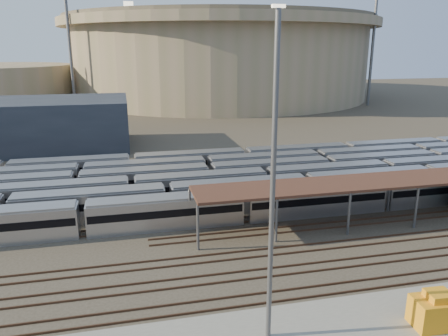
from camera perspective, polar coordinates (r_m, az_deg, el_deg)
ground at (r=47.34m, az=6.63°, el=-10.27°), size 420.00×420.00×0.00m
subway_trains at (r=63.63m, az=2.77°, el=-1.52°), size 123.73×23.90×3.60m
inspection_shed at (r=59.39m, az=25.87°, el=-1.19°), size 60.30×6.00×5.30m
empty_tracks at (r=43.16m, az=8.90°, el=-12.95°), size 170.00×9.62×0.18m
stadium at (r=184.32m, az=-0.57°, el=14.46°), size 124.00×124.00×32.50m
service_building at (r=98.33m, az=-24.82°, el=5.14°), size 42.00×20.00×10.00m
floodlight_0 at (r=150.71m, az=-19.50°, el=14.90°), size 4.00×1.00×38.40m
floodlight_2 at (r=163.60m, az=18.85°, el=14.95°), size 4.00×1.00×38.40m
floodlight_3 at (r=199.99m, az=-12.10°, el=15.43°), size 4.00×1.00×38.40m
yard_light_pole at (r=28.98m, az=6.38°, el=-2.44°), size 0.81×0.36×22.81m
yellow_equipment at (r=38.10m, az=26.00°, el=-16.55°), size 3.74×2.47×2.26m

